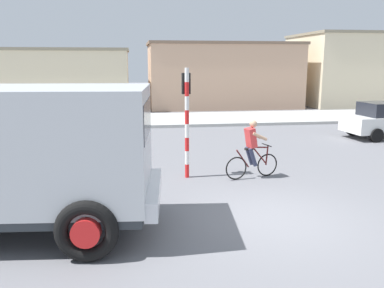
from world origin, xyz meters
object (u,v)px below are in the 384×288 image
Objects in this scene: traffic_light_pole at (187,108)px; truck_foreground at (14,152)px; pedestrian_near_kerb at (95,121)px; cyclist at (252,149)px.

truck_foreground is at bearing -137.20° from traffic_light_pole.
pedestrian_near_kerb is (-3.20, 6.39, -1.22)m from traffic_light_pole.
pedestrian_near_kerb is (0.62, 9.93, -0.82)m from truck_foreground.
pedestrian_near_kerb is (-5.08, 6.80, -0.02)m from cyclist.
traffic_light_pole reaches higher than pedestrian_near_kerb.
truck_foreground is 5.23m from traffic_light_pole.
cyclist is 1.06× the size of pedestrian_near_kerb.
cyclist is at bearing -12.24° from traffic_light_pole.
traffic_light_pole is at bearing -63.38° from pedestrian_near_kerb.
truck_foreground is 9.98m from pedestrian_near_kerb.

